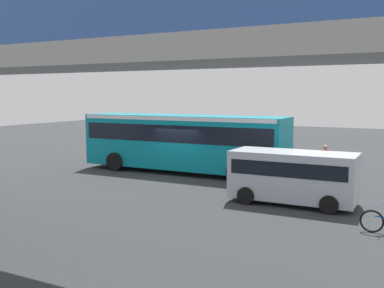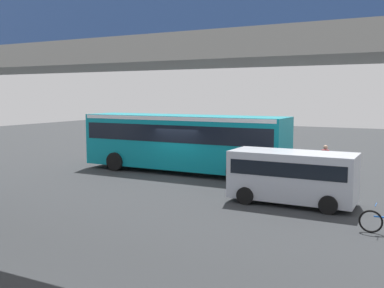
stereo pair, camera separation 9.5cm
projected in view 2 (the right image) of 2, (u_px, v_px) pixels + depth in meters
The scene contains 8 objects.
ground at pixel (180, 175), 23.68m from camera, with size 80.00×80.00×0.00m, color #2D3033.
city_bus at pixel (183, 138), 24.38m from camera, with size 11.54×2.85×3.15m.
parked_van at pixel (292, 174), 17.44m from camera, with size 4.80×2.17×2.05m.
pedestrian at pixel (325, 163), 22.08m from camera, with size 0.38×0.38×1.79m.
lane_dash_leftmost at pixel (308, 175), 23.79m from camera, with size 2.00×0.20×0.01m, color silver.
lane_dash_left at pixel (238, 169), 25.64m from camera, with size 2.00×0.20×0.01m, color silver.
lane_dash_centre at pixel (178, 164), 27.49m from camera, with size 2.00×0.20×0.01m, color silver.
lane_dash_right at pixel (125, 160), 29.34m from camera, with size 2.00×0.20×0.01m, color silver.
Camera 2 is at (-11.40, 20.40, 4.26)m, focal length 41.70 mm.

